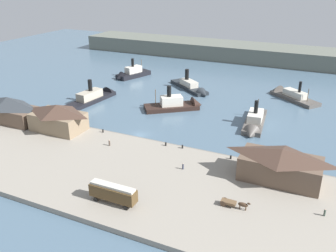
{
  "coord_description": "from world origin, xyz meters",
  "views": [
    {
      "loc": [
        47.94,
        -83.83,
        44.02
      ],
      "look_at": [
        6.51,
        5.25,
        2.0
      ],
      "focal_mm": 38.71,
      "sensor_mm": 36.0,
      "label": 1
    }
  ],
  "objects": [
    {
      "name": "ground_plane",
      "position": [
        0.0,
        0.0,
        0.0
      ],
      "size": [
        320.0,
        320.0,
        0.0
      ],
      "primitive_type": "plane",
      "color": "slate"
    },
    {
      "name": "quay_promenade",
      "position": [
        0.0,
        -22.0,
        0.6
      ],
      "size": [
        110.0,
        36.0,
        1.2
      ],
      "primitive_type": "cube",
      "color": "gray",
      "rests_on": "ground"
    },
    {
      "name": "seawall_edge",
      "position": [
        0.0,
        -3.6,
        0.5
      ],
      "size": [
        110.0,
        0.8,
        1.0
      ],
      "primitive_type": "cube",
      "color": "slate",
      "rests_on": "ground"
    },
    {
      "name": "ferry_shed_east_terminal",
      "position": [
        -40.56,
        -9.84,
        5.13
      ],
      "size": [
        19.97,
        8.57,
        7.73
      ],
      "color": "brown",
      "rests_on": "quay_promenade"
    },
    {
      "name": "ferry_shed_central_terminal",
      "position": [
        -22.04,
        -9.06,
        5.16
      ],
      "size": [
        15.28,
        9.44,
        7.79
      ],
      "color": "#847056",
      "rests_on": "quay_promenade"
    },
    {
      "name": "ferry_shed_west_terminal",
      "position": [
        40.97,
        -10.12,
        5.0
      ],
      "size": [
        17.68,
        9.43,
        7.49
      ],
      "color": "brown",
      "rests_on": "quay_promenade"
    },
    {
      "name": "street_tram",
      "position": [
        12.28,
        -33.14,
        3.57
      ],
      "size": [
        10.01,
        2.65,
        4.01
      ],
      "color": "#4C381E",
      "rests_on": "quay_promenade"
    },
    {
      "name": "horse_cart",
      "position": [
        34.6,
        -24.52,
        2.12
      ],
      "size": [
        5.84,
        1.58,
        1.87
      ],
      "color": "brown",
      "rests_on": "quay_promenade"
    },
    {
      "name": "pedestrian_near_east_shed",
      "position": [
        51.04,
        -19.97,
        1.9
      ],
      "size": [
        0.38,
        0.38,
        1.54
      ],
      "color": "#3D4C42",
      "rests_on": "quay_promenade"
    },
    {
      "name": "pedestrian_standing_center",
      "position": [
        -2.82,
        -11.71,
        1.96
      ],
      "size": [
        0.41,
        0.41,
        1.68
      ],
      "color": "#4C3D33",
      "rests_on": "quay_promenade"
    },
    {
      "name": "pedestrian_by_tram",
      "position": [
        19.8,
        -14.99,
        1.91
      ],
      "size": [
        0.38,
        0.38,
        1.55
      ],
      "color": "#33384C",
      "rests_on": "quay_promenade"
    },
    {
      "name": "mooring_post_center_west",
      "position": [
        28.59,
        -5.31,
        1.65
      ],
      "size": [
        0.44,
        0.44,
        0.9
      ],
      "primitive_type": "cylinder",
      "color": "black",
      "rests_on": "quay_promenade"
    },
    {
      "name": "mooring_post_center_east",
      "position": [
        15.44,
        -4.94,
        1.65
      ],
      "size": [
        0.44,
        0.44,
        0.9
      ],
      "primitive_type": "cylinder",
      "color": "black",
      "rests_on": "quay_promenade"
    },
    {
      "name": "mooring_post_west",
      "position": [
        -9.37,
        -5.2,
        1.65
      ],
      "size": [
        0.44,
        0.44,
        0.9
      ],
      "primitive_type": "cylinder",
      "color": "black",
      "rests_on": "quay_promenade"
    },
    {
      "name": "mooring_post_east",
      "position": [
        10.79,
        -5.39,
        1.65
      ],
      "size": [
        0.44,
        0.44,
        0.9
      ],
      "primitive_type": "cylinder",
      "color": "black",
      "rests_on": "quay_promenade"
    },
    {
      "name": "ferry_outer_harbor",
      "position": [
        28.74,
        19.88,
        1.28
      ],
      "size": [
        7.66,
        22.85,
        9.64
      ],
      "color": "#514C47",
      "rests_on": "ground"
    },
    {
      "name": "ferry_mid_harbor",
      "position": [
        1.49,
        25.28,
        1.39
      ],
      "size": [
        20.0,
        17.41,
        10.73
      ],
      "color": "black",
      "rests_on": "ground"
    },
    {
      "name": "ferry_near_quay",
      "position": [
        -1.84,
        46.49,
        1.2
      ],
      "size": [
        22.07,
        18.64,
        9.34
      ],
      "color": "#23282D",
      "rests_on": "ground"
    },
    {
      "name": "ferry_moored_east",
      "position": [
        34.3,
        53.66,
        1.09
      ],
      "size": [
        20.63,
        17.81,
        9.59
      ],
      "color": "#514C47",
      "rests_on": "ground"
    },
    {
      "name": "ferry_moored_west",
      "position": [
        -34.26,
        52.8,
        1.61
      ],
      "size": [
        11.18,
        18.31,
        10.01
      ],
      "color": "black",
      "rests_on": "ground"
    },
    {
      "name": "ferry_departing_north",
      "position": [
        -30.32,
        20.64,
        1.4
      ],
      "size": [
        8.11,
        25.65,
        10.13
      ],
      "color": "black",
      "rests_on": "ground"
    },
    {
      "name": "far_headland",
      "position": [
        0.0,
        110.0,
        4.0
      ],
      "size": [
        180.0,
        24.0,
        8.0
      ],
      "primitive_type": "cube",
      "color": "#60665B",
      "rests_on": "ground"
    }
  ]
}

